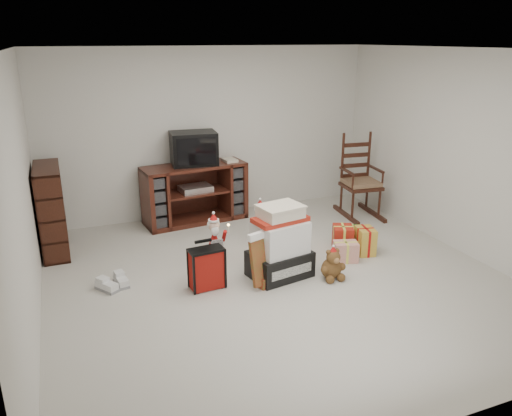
{
  "coord_description": "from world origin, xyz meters",
  "views": [
    {
      "loc": [
        -2.12,
        -4.66,
        2.61
      ],
      "look_at": [
        -0.02,
        0.6,
        0.67
      ],
      "focal_mm": 35.0,
      "sensor_mm": 36.0,
      "label": 1
    }
  ],
  "objects_px": {
    "crt_television": "(194,148)",
    "mrs_claus_figurine": "(214,242)",
    "rocking_chair": "(358,187)",
    "red_suitcase": "(207,268)",
    "gift_pile": "(280,246)",
    "sneaker_pair": "(114,283)",
    "tv_stand": "(195,193)",
    "santa_figurine": "(260,225)",
    "teddy_bear": "(332,266)",
    "bookshelf": "(52,212)",
    "gift_cluster": "(355,242)"
  },
  "relations": [
    {
      "from": "rocking_chair",
      "to": "sneaker_pair",
      "type": "bearing_deg",
      "value": -157.93
    },
    {
      "from": "teddy_bear",
      "to": "gift_cluster",
      "type": "distance_m",
      "value": 0.86
    },
    {
      "from": "santa_figurine",
      "to": "sneaker_pair",
      "type": "distance_m",
      "value": 2.09
    },
    {
      "from": "rocking_chair",
      "to": "teddy_bear",
      "type": "bearing_deg",
      "value": -123.46
    },
    {
      "from": "gift_pile",
      "to": "gift_cluster",
      "type": "bearing_deg",
      "value": 2.39
    },
    {
      "from": "rocking_chair",
      "to": "mrs_claus_figurine",
      "type": "relative_size",
      "value": 2.1
    },
    {
      "from": "santa_figurine",
      "to": "crt_television",
      "type": "xyz_separation_m",
      "value": [
        -0.57,
        1.14,
        0.87
      ]
    },
    {
      "from": "bookshelf",
      "to": "santa_figurine",
      "type": "relative_size",
      "value": 1.87
    },
    {
      "from": "sneaker_pair",
      "to": "gift_cluster",
      "type": "xyz_separation_m",
      "value": [
        2.99,
        -0.14,
        0.08
      ]
    },
    {
      "from": "red_suitcase",
      "to": "crt_television",
      "type": "distance_m",
      "value": 2.36
    },
    {
      "from": "crt_television",
      "to": "mrs_claus_figurine",
      "type": "bearing_deg",
      "value": -91.1
    },
    {
      "from": "bookshelf",
      "to": "rocking_chair",
      "type": "relative_size",
      "value": 0.86
    },
    {
      "from": "bookshelf",
      "to": "crt_television",
      "type": "xyz_separation_m",
      "value": [
        1.98,
        0.46,
        0.56
      ]
    },
    {
      "from": "tv_stand",
      "to": "santa_figurine",
      "type": "height_order",
      "value": "tv_stand"
    },
    {
      "from": "gift_pile",
      "to": "teddy_bear",
      "type": "xyz_separation_m",
      "value": [
        0.52,
        -0.29,
        -0.21
      ]
    },
    {
      "from": "teddy_bear",
      "to": "sneaker_pair",
      "type": "xyz_separation_m",
      "value": [
        -2.33,
        0.69,
        -0.11
      ]
    },
    {
      "from": "gift_pile",
      "to": "red_suitcase",
      "type": "distance_m",
      "value": 0.87
    },
    {
      "from": "teddy_bear",
      "to": "crt_television",
      "type": "distance_m",
      "value": 2.78
    },
    {
      "from": "mrs_claus_figurine",
      "to": "rocking_chair",
      "type": "bearing_deg",
      "value": 17.56
    },
    {
      "from": "tv_stand",
      "to": "mrs_claus_figurine",
      "type": "bearing_deg",
      "value": -102.59
    },
    {
      "from": "santa_figurine",
      "to": "gift_cluster",
      "type": "xyz_separation_m",
      "value": [
        1.0,
        -0.76,
        -0.1
      ]
    },
    {
      "from": "red_suitcase",
      "to": "sneaker_pair",
      "type": "xyz_separation_m",
      "value": [
        -0.95,
        0.39,
        -0.19
      ]
    },
    {
      "from": "red_suitcase",
      "to": "gift_cluster",
      "type": "height_order",
      "value": "red_suitcase"
    },
    {
      "from": "santa_figurine",
      "to": "gift_cluster",
      "type": "height_order",
      "value": "santa_figurine"
    },
    {
      "from": "crt_television",
      "to": "red_suitcase",
      "type": "bearing_deg",
      "value": -96.56
    },
    {
      "from": "sneaker_pair",
      "to": "gift_cluster",
      "type": "height_order",
      "value": "gift_cluster"
    },
    {
      "from": "teddy_bear",
      "to": "red_suitcase",
      "type": "bearing_deg",
      "value": 167.69
    },
    {
      "from": "rocking_chair",
      "to": "gift_cluster",
      "type": "bearing_deg",
      "value": -117.51
    },
    {
      "from": "sneaker_pair",
      "to": "gift_cluster",
      "type": "relative_size",
      "value": 0.45
    },
    {
      "from": "bookshelf",
      "to": "teddy_bear",
      "type": "height_order",
      "value": "bookshelf"
    },
    {
      "from": "bookshelf",
      "to": "gift_cluster",
      "type": "height_order",
      "value": "bookshelf"
    },
    {
      "from": "tv_stand",
      "to": "mrs_claus_figurine",
      "type": "height_order",
      "value": "tv_stand"
    },
    {
      "from": "red_suitcase",
      "to": "gift_cluster",
      "type": "relative_size",
      "value": 0.63
    },
    {
      "from": "tv_stand",
      "to": "teddy_bear",
      "type": "relative_size",
      "value": 4.35
    },
    {
      "from": "rocking_chair",
      "to": "red_suitcase",
      "type": "height_order",
      "value": "rocking_chair"
    },
    {
      "from": "santa_figurine",
      "to": "sneaker_pair",
      "type": "height_order",
      "value": "santa_figurine"
    },
    {
      "from": "gift_pile",
      "to": "sneaker_pair",
      "type": "height_order",
      "value": "gift_pile"
    },
    {
      "from": "tv_stand",
      "to": "santa_figurine",
      "type": "distance_m",
      "value": 1.27
    },
    {
      "from": "santa_figurine",
      "to": "mrs_claus_figurine",
      "type": "bearing_deg",
      "value": -154.82
    },
    {
      "from": "sneaker_pair",
      "to": "gift_pile",
      "type": "bearing_deg",
      "value": -36.73
    },
    {
      "from": "crt_television",
      "to": "sneaker_pair",
      "type": "bearing_deg",
      "value": -123.2
    },
    {
      "from": "rocking_chair",
      "to": "santa_figurine",
      "type": "height_order",
      "value": "rocking_chair"
    },
    {
      "from": "rocking_chair",
      "to": "santa_figurine",
      "type": "relative_size",
      "value": 2.18
    },
    {
      "from": "tv_stand",
      "to": "red_suitcase",
      "type": "bearing_deg",
      "value": -108.32
    },
    {
      "from": "gift_pile",
      "to": "rocking_chair",
      "type": "bearing_deg",
      "value": 26.38
    },
    {
      "from": "bookshelf",
      "to": "rocking_chair",
      "type": "bearing_deg",
      "value": -2.81
    },
    {
      "from": "rocking_chair",
      "to": "santa_figurine",
      "type": "bearing_deg",
      "value": -159.57
    },
    {
      "from": "rocking_chair",
      "to": "sneaker_pair",
      "type": "relative_size",
      "value": 3.39
    },
    {
      "from": "red_suitcase",
      "to": "tv_stand",
      "type": "bearing_deg",
      "value": 73.36
    },
    {
      "from": "gift_cluster",
      "to": "red_suitcase",
      "type": "bearing_deg",
      "value": -172.99
    }
  ]
}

